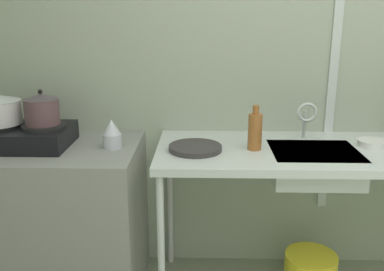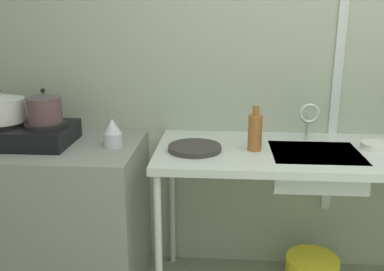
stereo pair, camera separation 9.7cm
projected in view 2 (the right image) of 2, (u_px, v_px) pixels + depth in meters
wall_back at (316, 58)px, 2.43m from camera, size 5.48×0.10×2.59m
wall_metal_strip at (341, 35)px, 2.33m from camera, size 0.05×0.01×2.07m
counter_concrete at (29, 216)px, 2.42m from camera, size 1.28×0.66×0.86m
counter_sink at (326, 161)px, 2.20m from camera, size 1.76×0.66×0.86m
stove at (25, 134)px, 2.28m from camera, size 0.50×0.36×0.12m
pot_on_left_burner at (0, 107)px, 2.25m from camera, size 0.25×0.25×0.18m
pot_on_right_burner at (44, 108)px, 2.23m from camera, size 0.18×0.18×0.18m
percolator at (113, 133)px, 2.22m from camera, size 0.10×0.10×0.15m
sink_basin at (314, 166)px, 2.17m from camera, size 0.44×0.38×0.15m
faucet at (309, 116)px, 2.29m from camera, size 0.11×0.06×0.22m
frying_pan at (195, 148)px, 2.18m from camera, size 0.27×0.27×0.03m
small_bowl_on_drainboard at (376, 146)px, 2.19m from camera, size 0.15×0.15×0.04m
bottle_by_sink at (255, 132)px, 2.16m from camera, size 0.07×0.07×0.23m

